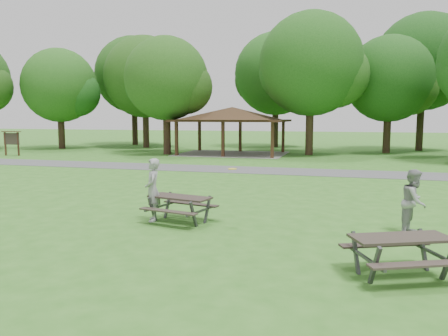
% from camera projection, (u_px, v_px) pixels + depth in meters
% --- Properties ---
extents(ground, '(160.00, 160.00, 0.00)m').
position_uv_depth(ground, '(143.00, 235.00, 11.08)').
color(ground, '#316F1F').
rests_on(ground, ground).
extents(asphalt_path, '(120.00, 3.20, 0.02)m').
position_uv_depth(asphalt_path, '(256.00, 170.00, 24.45)').
color(asphalt_path, '#4D4D50').
rests_on(asphalt_path, ground).
extents(pavilion, '(8.60, 7.01, 3.76)m').
position_uv_depth(pavilion, '(232.00, 116.00, 34.73)').
color(pavilion, '#341D13').
rests_on(pavilion, ground).
extents(notice_board, '(1.60, 0.30, 1.88)m').
position_uv_depth(notice_board, '(11.00, 139.00, 33.55)').
color(notice_board, '#3A1E15').
rests_on(notice_board, ground).
extents(tree_row_b, '(7.14, 6.80, 9.28)m').
position_uv_depth(tree_row_b, '(61.00, 88.00, 40.48)').
color(tree_row_b, black).
rests_on(tree_row_b, ground).
extents(tree_row_c, '(8.19, 7.80, 10.67)m').
position_uv_depth(tree_row_c, '(146.00, 79.00, 41.81)').
color(tree_row_c, black).
rests_on(tree_row_c, ground).
extents(tree_row_d, '(6.93, 6.60, 9.27)m').
position_uv_depth(tree_row_d, '(167.00, 81.00, 34.34)').
color(tree_row_d, black).
rests_on(tree_row_d, ground).
extents(tree_row_e, '(8.40, 8.00, 11.02)m').
position_uv_depth(tree_row_e, '(312.00, 67.00, 33.62)').
color(tree_row_e, '#2F2014').
rests_on(tree_row_e, ground).
extents(tree_row_f, '(7.35, 7.00, 9.55)m').
position_uv_depth(tree_row_f, '(390.00, 81.00, 35.44)').
color(tree_row_f, black).
rests_on(tree_row_f, ground).
extents(tree_deep_a, '(8.40, 8.00, 11.38)m').
position_uv_depth(tree_deep_a, '(135.00, 77.00, 45.90)').
color(tree_deep_a, black).
rests_on(tree_deep_a, ground).
extents(tree_deep_b, '(8.40, 8.00, 11.13)m').
position_uv_depth(tree_deep_b, '(277.00, 76.00, 42.33)').
color(tree_deep_b, black).
rests_on(tree_deep_b, ground).
extents(tree_deep_c, '(8.82, 8.40, 11.90)m').
position_uv_depth(tree_deep_c, '(424.00, 65.00, 37.78)').
color(tree_deep_c, black).
rests_on(tree_deep_c, ground).
extents(picnic_table_middle, '(2.05, 1.78, 0.78)m').
position_uv_depth(picnic_table_middle, '(180.00, 202.00, 12.38)').
color(picnic_table_middle, '#2C2420').
rests_on(picnic_table_middle, ground).
extents(picnic_table_far, '(2.28, 2.10, 0.80)m').
position_uv_depth(picnic_table_far, '(401.00, 246.00, 8.15)').
color(picnic_table_far, '#2E2721').
rests_on(picnic_table_far, ground).
extents(frisbee_in_flight, '(0.28, 0.28, 0.02)m').
position_uv_depth(frisbee_in_flight, '(232.00, 169.00, 12.00)').
color(frisbee_in_flight, yellow).
rests_on(frisbee_in_flight, ground).
extents(frisbee_thrower, '(0.66, 0.78, 1.81)m').
position_uv_depth(frisbee_thrower, '(153.00, 190.00, 12.51)').
color(frisbee_thrower, '#949496').
rests_on(frisbee_thrower, ground).
extents(frisbee_catcher, '(0.87, 0.98, 1.66)m').
position_uv_depth(frisbee_catcher, '(414.00, 201.00, 11.19)').
color(frisbee_catcher, gray).
rests_on(frisbee_catcher, ground).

